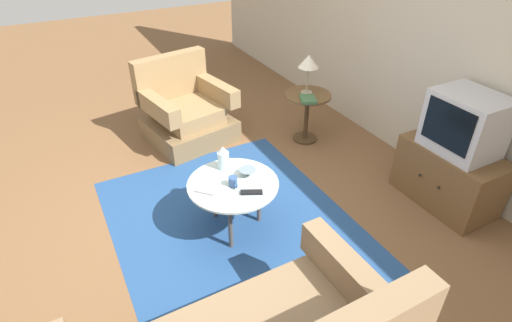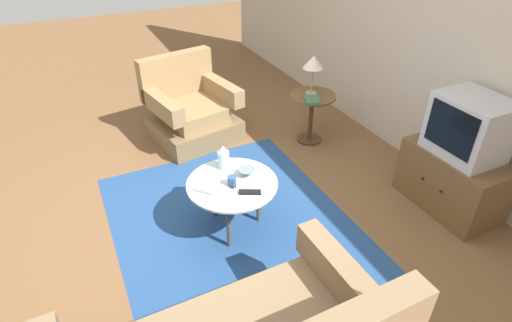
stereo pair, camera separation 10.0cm
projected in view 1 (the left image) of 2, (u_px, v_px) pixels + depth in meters
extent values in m
plane|color=brown|center=(225.00, 219.00, 3.53)|extent=(16.00, 16.00, 0.00)
cube|color=#BCB29E|center=(444.00, 30.00, 3.66)|extent=(9.00, 0.12, 2.70)
cube|color=navy|center=(235.00, 227.00, 3.45)|extent=(2.40, 1.92, 0.00)
cube|color=brown|center=(190.00, 130.00, 4.65)|extent=(0.96, 1.01, 0.24)
cube|color=#93754C|center=(188.00, 113.00, 4.53)|extent=(0.77, 0.71, 0.18)
cube|color=#93754C|center=(170.00, 76.00, 4.56)|extent=(0.30, 0.88, 0.49)
cube|color=#93754C|center=(157.00, 107.00, 4.24)|extent=(0.82, 0.29, 0.20)
cube|color=#93754C|center=(215.00, 89.00, 4.62)|extent=(0.82, 0.29, 0.20)
cube|color=#846B4C|center=(356.00, 282.00, 2.30)|extent=(0.92, 0.15, 0.21)
cylinder|color=#B2C6C1|center=(233.00, 184.00, 3.20)|extent=(0.73, 0.73, 0.02)
cylinder|color=#4C4742|center=(259.00, 200.00, 3.40)|extent=(0.04, 0.04, 0.45)
cylinder|color=#4C4742|center=(214.00, 196.00, 3.45)|extent=(0.04, 0.04, 0.45)
cylinder|color=#4C4742|center=(230.00, 225.00, 3.14)|extent=(0.04, 0.04, 0.45)
cylinder|color=brown|center=(308.00, 95.00, 4.40)|extent=(0.50, 0.50, 0.02)
cylinder|color=#47311C|center=(306.00, 118.00, 4.56)|extent=(0.05, 0.05, 0.54)
cylinder|color=#47311C|center=(305.00, 138.00, 4.70)|extent=(0.28, 0.28, 0.02)
cube|color=brown|center=(448.00, 176.00, 3.61)|extent=(0.86, 0.48, 0.55)
sphere|color=black|center=(420.00, 175.00, 3.57)|extent=(0.02, 0.02, 0.02)
sphere|color=black|center=(438.00, 188.00, 3.42)|extent=(0.02, 0.02, 0.02)
cube|color=#B7B7BC|center=(466.00, 123.00, 3.33)|extent=(0.55, 0.45, 0.51)
cube|color=black|center=(448.00, 126.00, 3.22)|extent=(0.44, 0.01, 0.37)
cylinder|color=#9E937A|center=(306.00, 93.00, 4.40)|extent=(0.12, 0.12, 0.02)
cylinder|color=#9E937A|center=(307.00, 80.00, 4.32)|extent=(0.02, 0.02, 0.28)
cone|color=beige|center=(309.00, 61.00, 4.21)|extent=(0.22, 0.22, 0.13)
cylinder|color=silver|center=(223.00, 160.00, 3.33)|extent=(0.10, 0.10, 0.15)
cone|color=silver|center=(223.00, 149.00, 3.28)|extent=(0.09, 0.09, 0.06)
cylinder|color=#335184|center=(233.00, 181.00, 3.15)|extent=(0.07, 0.07, 0.08)
torus|color=#335184|center=(236.00, 185.00, 3.11)|extent=(0.06, 0.01, 0.06)
cone|color=slate|center=(248.00, 172.00, 3.27)|extent=(0.14, 0.14, 0.06)
cube|color=black|center=(251.00, 192.00, 3.08)|extent=(0.12, 0.17, 0.02)
cube|color=#B2B2B7|center=(205.00, 192.00, 3.09)|extent=(0.15, 0.14, 0.02)
cube|color=#3D663D|center=(308.00, 99.00, 4.24)|extent=(0.25, 0.22, 0.03)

